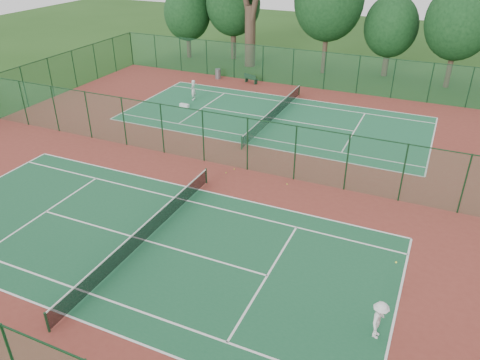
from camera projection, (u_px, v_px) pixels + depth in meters
name	position (u px, v px, depth m)	size (l,w,h in m)	color
ground	(225.00, 165.00, 30.10)	(120.00, 120.00, 0.00)	#214916
red_pad	(225.00, 165.00, 30.10)	(40.00, 36.00, 0.01)	maroon
court_near	(146.00, 240.00, 22.89)	(23.77, 10.97, 0.01)	#1B5634
court_far	(274.00, 118.00, 37.30)	(23.77, 10.97, 0.01)	#206640
fence_north	(309.00, 69.00, 43.67)	(40.00, 0.09, 3.50)	#194D31
fence_divider	(225.00, 140.00, 29.26)	(40.00, 0.09, 3.50)	#194C2F
tennis_net_near	(144.00, 232.00, 22.64)	(0.10, 12.90, 0.97)	#163D21
tennis_net_far	(274.00, 112.00, 37.05)	(0.10, 12.90, 0.97)	#163E20
player_near	(379.00, 320.00, 17.19)	(1.05, 0.60, 1.62)	silver
player_far	(193.00, 90.00, 40.89)	(0.64, 0.42, 1.76)	silver
trash_bin	(218.00, 74.00, 46.74)	(0.55, 0.55, 0.99)	slate
bench	(251.00, 78.00, 45.40)	(1.53, 0.85, 0.91)	black
kit_bag	(184.00, 106.00, 39.52)	(0.82, 0.31, 0.31)	white
stray_ball_a	(234.00, 169.00, 29.52)	(0.07, 0.07, 0.07)	yellow
stray_ball_b	(287.00, 184.00, 27.81)	(0.07, 0.07, 0.07)	#D2F238
stray_ball_c	(226.00, 173.00, 29.09)	(0.07, 0.07, 0.07)	#BFE335
evergreen_row	(329.00, 71.00, 49.33)	(39.00, 5.00, 12.00)	black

